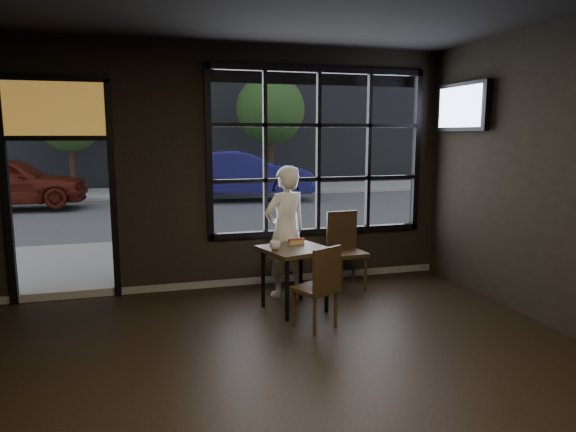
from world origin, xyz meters
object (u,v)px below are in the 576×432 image
object	(u,v)px
cafe_table	(294,278)
chair_near	(315,286)
navy_car	(243,174)
man	(285,231)

from	to	relation	value
cafe_table	chair_near	distance (m)	0.60
cafe_table	navy_car	xyz separation A→B (m)	(1.30, 10.00, 0.45)
cafe_table	navy_car	world-z (taller)	navy_car
man	cafe_table	bearing A→B (deg)	65.58
cafe_table	man	distance (m)	0.72
cafe_table	chair_near	size ratio (longest dim) A/B	0.83
navy_car	man	bearing A→B (deg)	-178.06
chair_near	navy_car	bearing A→B (deg)	-123.01
man	navy_car	bearing A→B (deg)	-117.32
cafe_table	man	world-z (taller)	man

